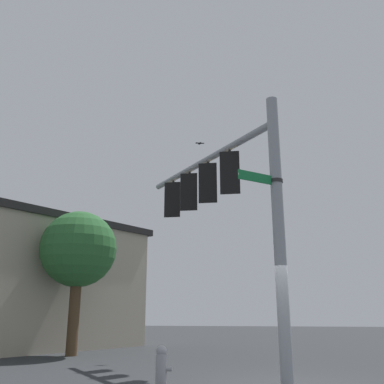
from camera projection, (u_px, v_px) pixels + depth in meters
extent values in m
cylinder|color=gray|center=(279.00, 230.00, 9.70)|extent=(0.27, 0.27, 6.62)
cylinder|color=gray|center=(204.00, 161.00, 13.07)|extent=(4.17, 5.08, 0.19)
cylinder|color=black|center=(230.00, 153.00, 11.89)|extent=(0.08, 0.08, 0.18)
cube|color=tan|center=(230.00, 174.00, 11.72)|extent=(0.36, 0.30, 1.05)
sphere|color=red|center=(230.00, 165.00, 12.00)|extent=(0.22, 0.22, 0.22)
cube|color=tan|center=(230.00, 162.00, 12.05)|extent=(0.24, 0.20, 0.03)
sphere|color=brown|center=(231.00, 176.00, 11.90)|extent=(0.22, 0.22, 0.22)
cube|color=tan|center=(231.00, 173.00, 11.95)|extent=(0.24, 0.20, 0.03)
sphere|color=#0F4C19|center=(231.00, 188.00, 11.81)|extent=(0.22, 0.22, 0.22)
cube|color=tan|center=(231.00, 185.00, 11.85)|extent=(0.24, 0.20, 0.03)
cube|color=black|center=(230.00, 172.00, 11.56)|extent=(0.54, 0.03, 1.22)
cylinder|color=black|center=(208.00, 165.00, 12.82)|extent=(0.08, 0.08, 0.18)
cube|color=tan|center=(208.00, 184.00, 12.65)|extent=(0.36, 0.30, 1.05)
sphere|color=red|center=(209.00, 175.00, 12.93)|extent=(0.22, 0.22, 0.22)
cube|color=tan|center=(209.00, 172.00, 12.97)|extent=(0.24, 0.20, 0.03)
sphere|color=brown|center=(209.00, 186.00, 12.83)|extent=(0.22, 0.22, 0.22)
cube|color=tan|center=(209.00, 183.00, 12.88)|extent=(0.24, 0.20, 0.03)
sphere|color=#0F4C19|center=(209.00, 197.00, 12.74)|extent=(0.22, 0.22, 0.22)
cube|color=tan|center=(209.00, 194.00, 12.78)|extent=(0.24, 0.20, 0.03)
cube|color=black|center=(208.00, 183.00, 12.49)|extent=(0.54, 0.03, 1.22)
cylinder|color=black|center=(190.00, 175.00, 13.75)|extent=(0.08, 0.08, 0.18)
cube|color=tan|center=(190.00, 193.00, 13.58)|extent=(0.36, 0.30, 1.05)
sphere|color=red|center=(191.00, 184.00, 13.86)|extent=(0.22, 0.22, 0.22)
cube|color=tan|center=(191.00, 182.00, 13.90)|extent=(0.24, 0.20, 0.03)
sphere|color=brown|center=(191.00, 195.00, 13.76)|extent=(0.22, 0.22, 0.22)
cube|color=tan|center=(191.00, 192.00, 13.81)|extent=(0.24, 0.20, 0.03)
sphere|color=#0F4C19|center=(191.00, 205.00, 13.66)|extent=(0.22, 0.22, 0.22)
cube|color=tan|center=(191.00, 202.00, 13.71)|extent=(0.24, 0.20, 0.03)
cube|color=black|center=(189.00, 192.00, 13.42)|extent=(0.54, 0.03, 1.22)
cylinder|color=black|center=(173.00, 184.00, 14.68)|extent=(0.08, 0.08, 0.18)
cube|color=tan|center=(173.00, 201.00, 14.51)|extent=(0.36, 0.30, 1.05)
sphere|color=red|center=(174.00, 192.00, 14.78)|extent=(0.22, 0.22, 0.22)
cube|color=tan|center=(175.00, 190.00, 14.83)|extent=(0.24, 0.20, 0.03)
sphere|color=brown|center=(174.00, 202.00, 14.69)|extent=(0.22, 0.22, 0.22)
cube|color=tan|center=(174.00, 199.00, 14.73)|extent=(0.24, 0.20, 0.03)
sphere|color=#0F4C19|center=(174.00, 212.00, 14.59)|extent=(0.22, 0.22, 0.22)
cube|color=tan|center=(174.00, 209.00, 14.64)|extent=(0.24, 0.20, 0.03)
cube|color=black|center=(172.00, 199.00, 14.35)|extent=(0.54, 0.03, 1.22)
cube|color=#147238|center=(255.00, 177.00, 9.71)|extent=(0.75, 0.62, 0.22)
cube|color=white|center=(255.00, 177.00, 9.69)|extent=(0.74, 0.60, 0.04)
cylinder|color=#262626|center=(276.00, 181.00, 10.01)|extent=(0.31, 0.31, 0.08)
ellipsoid|color=black|center=(200.00, 143.00, 17.80)|extent=(0.21, 0.24, 0.07)
cube|color=black|center=(200.00, 143.00, 17.82)|extent=(0.33, 0.28, 0.07)
cube|color=black|center=(199.00, 143.00, 17.80)|extent=(0.33, 0.28, 0.06)
cylinder|color=#4C3823|center=(74.00, 315.00, 15.54)|extent=(0.40, 0.40, 2.82)
sphere|color=#28602D|center=(79.00, 249.00, 16.19)|extent=(2.87, 2.87, 2.87)
cylinder|color=#99999E|center=(161.00, 370.00, 8.93)|extent=(0.24, 0.24, 0.65)
sphere|color=#99999E|center=(162.00, 351.00, 9.04)|extent=(0.23, 0.23, 0.23)
cylinder|color=#99999E|center=(169.00, 369.00, 8.92)|extent=(0.12, 0.10, 0.10)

